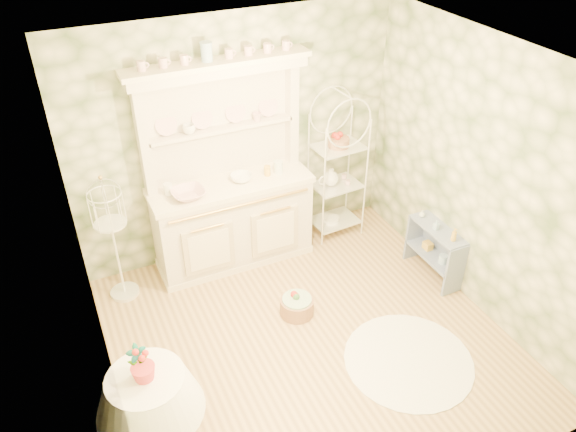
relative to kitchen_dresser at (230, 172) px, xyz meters
name	(u,v)px	position (x,y,z in m)	size (l,w,h in m)	color
floor	(310,340)	(0.20, -1.52, -1.15)	(3.60, 3.60, 0.00)	tan
ceiling	(318,69)	(0.20, -1.52, 1.56)	(3.60, 3.60, 0.00)	white
wall_left	(92,287)	(-1.60, -1.52, 0.21)	(3.60, 3.60, 0.00)	beige
wall_right	(482,180)	(2.00, -1.52, 0.21)	(3.60, 3.60, 0.00)	beige
wall_back	(237,139)	(0.20, 0.28, 0.21)	(3.60, 3.60, 0.00)	beige
wall_front	(452,384)	(0.20, -3.32, 0.21)	(3.60, 3.60, 0.00)	beige
kitchen_dresser	(230,172)	(0.00, 0.00, 0.00)	(1.87, 0.61, 2.29)	silver
bakers_rack	(337,167)	(1.30, 0.00, -0.26)	(0.55, 0.40, 1.78)	white
side_shelf	(434,254)	(1.88, -1.19, -0.86)	(0.24, 0.65, 0.56)	#7180A3
round_table	(151,407)	(-1.40, -1.93, -0.78)	(0.67, 0.67, 0.73)	white
birdcage_stand	(113,235)	(-1.28, -0.08, -0.38)	(0.36, 0.36, 1.53)	white
floor_basket	(297,305)	(0.25, -1.13, -1.03)	(0.36, 0.36, 0.23)	#A57656
lace_rug	(408,360)	(0.92, -2.13, -1.14)	(1.20, 1.20, 0.01)	white
bowl_floral	(189,197)	(-0.48, -0.09, -0.13)	(0.34, 0.34, 0.08)	white
bowl_white	(241,180)	(0.12, -0.01, -0.13)	(0.23, 0.23, 0.07)	white
cup_left	(189,131)	(-0.34, 0.16, 0.47)	(0.13, 0.13, 0.10)	white
cup_right	(257,118)	(0.39, 0.16, 0.47)	(0.10, 0.10, 0.09)	white
potted_geranium	(138,361)	(-1.42, -1.89, -0.30)	(0.15, 0.10, 0.29)	#3F7238
bottle_amber	(454,235)	(1.88, -1.42, -0.46)	(0.06, 0.06, 0.15)	gold
bottle_blue	(436,226)	(1.84, -1.19, -0.49)	(0.05, 0.05, 0.11)	#93B6CF
bottle_glass	(422,214)	(1.85, -0.93, -0.50)	(0.06, 0.06, 0.08)	silver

